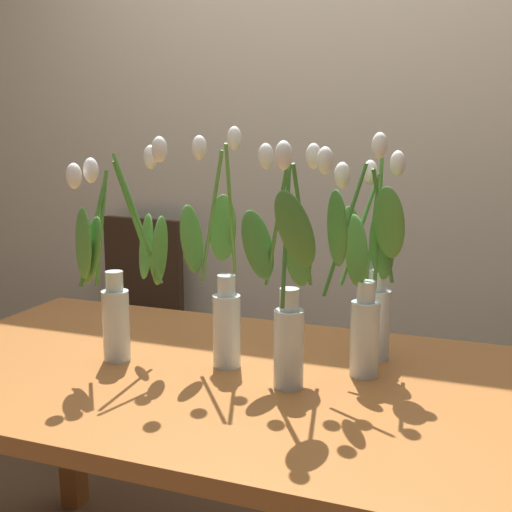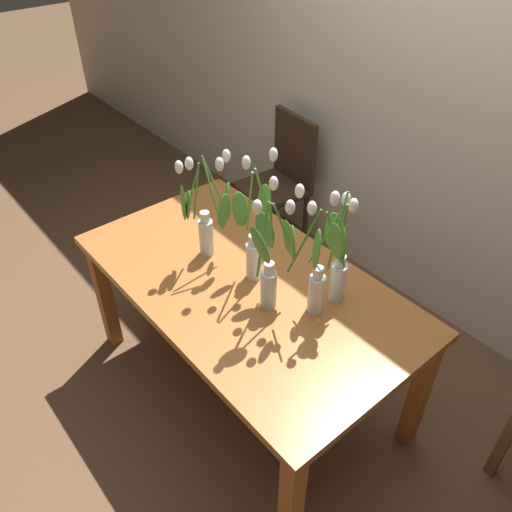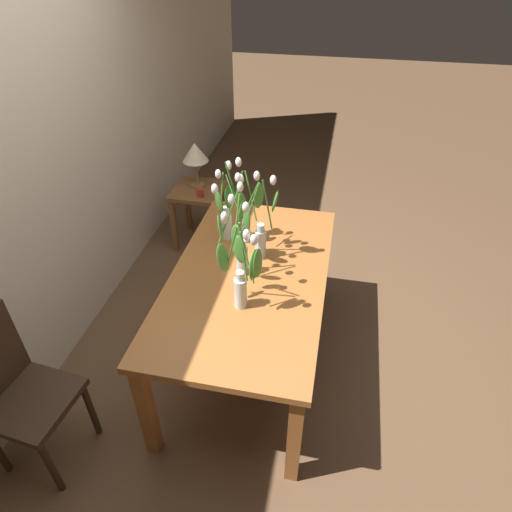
% 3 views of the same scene
% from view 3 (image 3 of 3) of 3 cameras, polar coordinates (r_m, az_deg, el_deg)
% --- Properties ---
extents(ground_plane, '(18.00, 18.00, 0.00)m').
position_cam_3_polar(ground_plane, '(3.11, -0.77, -13.01)').
color(ground_plane, brown).
extents(room_wall_rear, '(9.00, 0.10, 2.70)m').
position_cam_3_polar(room_wall_rear, '(2.81, -28.12, 11.08)').
color(room_wall_rear, beige).
rests_on(room_wall_rear, ground).
extents(dining_table, '(1.60, 0.90, 0.74)m').
position_cam_3_polar(dining_table, '(2.64, -0.88, -3.88)').
color(dining_table, '#A3602D').
rests_on(dining_table, ground).
extents(tulip_vase_0, '(0.16, 0.27, 0.54)m').
position_cam_3_polar(tulip_vase_0, '(2.76, -1.51, 5.15)').
color(tulip_vase_0, silver).
rests_on(tulip_vase_0, dining_table).
extents(tulip_vase_1, '(0.16, 0.18, 0.58)m').
position_cam_3_polar(tulip_vase_1, '(2.47, -2.42, 0.99)').
color(tulip_vase_1, silver).
rests_on(tulip_vase_1, dining_table).
extents(tulip_vase_2, '(0.22, 0.26, 0.56)m').
position_cam_3_polar(tulip_vase_2, '(2.25, -1.86, -2.10)').
color(tulip_vase_2, silver).
rests_on(tulip_vase_2, dining_table).
extents(tulip_vase_3, '(0.24, 0.26, 0.55)m').
position_cam_3_polar(tulip_vase_3, '(2.60, 0.20, 3.69)').
color(tulip_vase_3, silver).
rests_on(tulip_vase_3, dining_table).
extents(tulip_vase_4, '(0.19, 0.22, 0.57)m').
position_cam_3_polar(tulip_vase_4, '(2.77, -3.46, 5.77)').
color(tulip_vase_4, silver).
rests_on(tulip_vase_4, dining_table).
extents(dining_chair, '(0.44, 0.44, 0.93)m').
position_cam_3_polar(dining_chair, '(2.59, -28.78, -14.82)').
color(dining_chair, '#382619').
rests_on(dining_chair, ground).
extents(side_table, '(0.44, 0.44, 0.55)m').
position_cam_3_polar(side_table, '(3.96, -7.32, 7.12)').
color(side_table, brown).
rests_on(side_table, ground).
extents(table_lamp, '(0.22, 0.22, 0.40)m').
position_cam_3_polar(table_lamp, '(3.82, -7.89, 13.02)').
color(table_lamp, olive).
rests_on(table_lamp, side_table).
extents(pillar_candle, '(0.06, 0.06, 0.07)m').
position_cam_3_polar(pillar_candle, '(3.76, -7.21, 8.15)').
color(pillar_candle, '#B72D23').
rests_on(pillar_candle, side_table).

